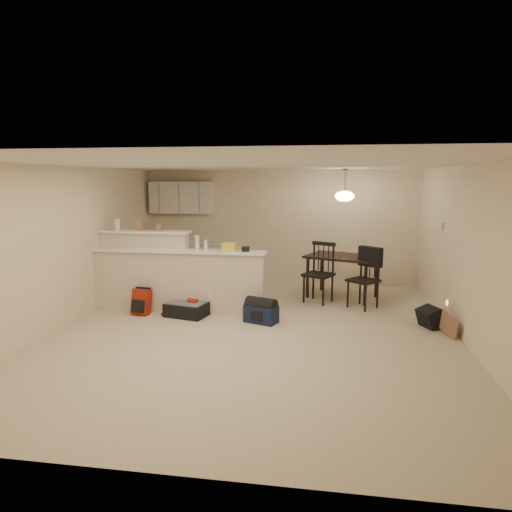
% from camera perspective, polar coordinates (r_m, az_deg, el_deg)
% --- Properties ---
extents(room, '(7.00, 7.02, 2.50)m').
position_cam_1_polar(room, '(6.75, -0.07, 0.70)').
color(room, beige).
rests_on(room, ground).
extents(breakfast_bar, '(3.08, 0.58, 1.39)m').
position_cam_1_polar(breakfast_bar, '(8.24, -11.18, -2.43)').
color(breakfast_bar, beige).
rests_on(breakfast_bar, ground).
extents(upper_cabinets, '(1.40, 0.34, 0.70)m').
position_cam_1_polar(upper_cabinets, '(10.43, -9.31, 7.24)').
color(upper_cabinets, white).
rests_on(upper_cabinets, room).
extents(kitchen_counter, '(1.80, 0.60, 0.90)m').
position_cam_1_polar(kitchen_counter, '(10.40, -8.27, -0.79)').
color(kitchen_counter, white).
rests_on(kitchen_counter, ground).
extents(thermostat, '(0.02, 0.12, 0.12)m').
position_cam_1_polar(thermostat, '(8.40, 22.27, 3.44)').
color(thermostat, beige).
rests_on(thermostat, room).
extents(jar, '(0.10, 0.10, 0.20)m').
position_cam_1_polar(jar, '(8.60, -16.96, 3.78)').
color(jar, silver).
rests_on(jar, breakfast_bar).
extents(cereal_box, '(0.10, 0.07, 0.16)m').
position_cam_1_polar(cereal_box, '(8.43, -14.34, 3.65)').
color(cereal_box, '#90654A').
rests_on(cereal_box, breakfast_bar).
extents(small_box, '(0.08, 0.06, 0.12)m').
position_cam_1_polar(small_box, '(8.29, -12.00, 3.51)').
color(small_box, '#90654A').
rests_on(small_box, breakfast_bar).
extents(bottle_a, '(0.07, 0.07, 0.26)m').
position_cam_1_polar(bottle_a, '(7.87, -7.36, 1.65)').
color(bottle_a, silver).
rests_on(bottle_a, breakfast_bar).
extents(bottle_b, '(0.06, 0.06, 0.18)m').
position_cam_1_polar(bottle_b, '(7.84, -6.31, 1.34)').
color(bottle_b, silver).
rests_on(bottle_b, breakfast_bar).
extents(bag_lump, '(0.22, 0.18, 0.14)m').
position_cam_1_polar(bag_lump, '(7.74, -3.37, 1.13)').
color(bag_lump, '#90654A').
rests_on(bag_lump, breakfast_bar).
extents(pouch, '(0.12, 0.10, 0.08)m').
position_cam_1_polar(pouch, '(7.69, -1.30, 0.87)').
color(pouch, '#90654A').
rests_on(pouch, breakfast_bar).
extents(dining_table, '(1.57, 1.32, 0.83)m').
position_cam_1_polar(dining_table, '(9.02, 10.77, -0.59)').
color(dining_table, black).
rests_on(dining_table, ground).
extents(pendant_lamp, '(0.36, 0.36, 0.62)m').
position_cam_1_polar(pendant_lamp, '(8.90, 11.02, 7.42)').
color(pendant_lamp, brown).
rests_on(pendant_lamp, room).
extents(dining_chair_near, '(0.65, 0.64, 1.13)m').
position_cam_1_polar(dining_chair_near, '(8.62, 7.81, -2.10)').
color(dining_chair_near, black).
rests_on(dining_chair_near, ground).
extents(dining_chair_far, '(0.65, 0.65, 1.07)m').
position_cam_1_polar(dining_chair_far, '(8.40, 13.25, -2.77)').
color(dining_chair_far, black).
rests_on(dining_chair_far, ground).
extents(suitcase, '(0.76, 0.58, 0.23)m').
position_cam_1_polar(suitcase, '(7.86, -8.68, -6.64)').
color(suitcase, black).
rests_on(suitcase, ground).
extents(red_backpack, '(0.31, 0.22, 0.44)m').
position_cam_1_polar(red_backpack, '(8.11, -14.12, -5.56)').
color(red_backpack, '#9D2011').
rests_on(red_backpack, ground).
extents(navy_duffel, '(0.59, 0.45, 0.28)m').
position_cam_1_polar(navy_duffel, '(7.43, 0.64, -7.25)').
color(navy_duffel, '#131E3C').
rests_on(navy_duffel, ground).
extents(black_daypack, '(0.37, 0.42, 0.31)m').
position_cam_1_polar(black_daypack, '(7.68, 20.92, -7.23)').
color(black_daypack, black).
rests_on(black_daypack, ground).
extents(cardboard_sheet, '(0.14, 0.42, 0.33)m').
position_cam_1_polar(cardboard_sheet, '(7.35, 22.96, -8.01)').
color(cardboard_sheet, '#90654A').
rests_on(cardboard_sheet, ground).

